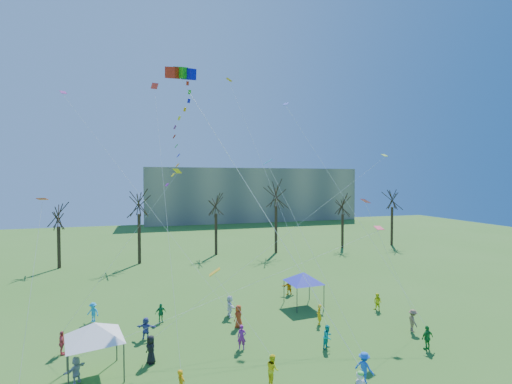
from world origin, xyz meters
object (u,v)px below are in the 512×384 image
object	(u,v)px
big_box_kite	(183,135)
canopy_tent_blue	(304,277)
distant_building	(251,194)
canopy_tent_white	(94,331)

from	to	relation	value
big_box_kite	canopy_tent_blue	size ratio (longest dim) A/B	5.18
canopy_tent_blue	distant_building	bearing A→B (deg)	77.79
canopy_tent_white	canopy_tent_blue	xyz separation A→B (m)	(17.00, 7.47, -0.13)
canopy_tent_white	canopy_tent_blue	world-z (taller)	canopy_tent_white
canopy_tent_white	canopy_tent_blue	bearing A→B (deg)	23.71
canopy_tent_white	big_box_kite	bearing A→B (deg)	24.97
big_box_kite	canopy_tent_blue	xyz separation A→B (m)	(11.45, 4.88, -12.27)
big_box_kite	canopy_tent_white	bearing A→B (deg)	-155.03
distant_building	canopy_tent_blue	distance (m)	71.24
distant_building	canopy_tent_white	distance (m)	83.47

